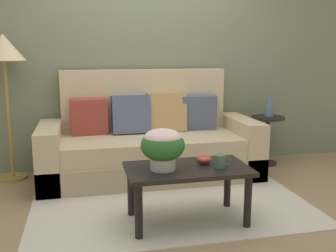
% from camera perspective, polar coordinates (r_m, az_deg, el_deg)
% --- Properties ---
extents(ground_plane, '(14.00, 14.00, 0.00)m').
position_cam_1_polar(ground_plane, '(3.61, 0.14, -10.95)').
color(ground_plane, '#997A56').
extents(wall_back, '(6.40, 0.12, 2.74)m').
position_cam_1_polar(wall_back, '(4.61, -3.48, 11.21)').
color(wall_back, slate).
rests_on(wall_back, ground).
extents(area_rug, '(2.41, 1.67, 0.01)m').
position_cam_1_polar(area_rug, '(3.60, 0.18, -10.94)').
color(area_rug, beige).
rests_on(area_rug, ground).
extents(couch, '(2.29, 0.91, 1.14)m').
position_cam_1_polar(couch, '(4.25, -2.74, -2.67)').
color(couch, tan).
rests_on(couch, ground).
extents(coffee_table, '(0.96, 0.54, 0.45)m').
position_cam_1_polar(coffee_table, '(3.09, 2.86, -7.29)').
color(coffee_table, black).
rests_on(coffee_table, ground).
extents(side_table, '(0.39, 0.39, 0.58)m').
position_cam_1_polar(side_table, '(4.80, 14.30, -0.77)').
color(side_table, black).
rests_on(side_table, ground).
extents(floor_lamp, '(0.43, 0.43, 1.52)m').
position_cam_1_polar(floor_lamp, '(4.32, -22.84, 9.52)').
color(floor_lamp, olive).
rests_on(floor_lamp, ground).
extents(potted_plant, '(0.34, 0.34, 0.32)m').
position_cam_1_polar(potted_plant, '(2.95, -0.77, -2.80)').
color(potted_plant, '#B7B2A8').
rests_on(potted_plant, coffee_table).
extents(coffee_mug, '(0.13, 0.08, 0.10)m').
position_cam_1_polar(coffee_mug, '(3.06, 7.64, -5.14)').
color(coffee_mug, '#3D664C').
rests_on(coffee_mug, coffee_table).
extents(snack_bowl, '(0.13, 0.13, 0.07)m').
position_cam_1_polar(snack_bowl, '(3.16, 5.31, -4.85)').
color(snack_bowl, '#B2382D').
rests_on(snack_bowl, coffee_table).
extents(table_vase, '(0.10, 0.10, 0.23)m').
position_cam_1_polar(table_vase, '(4.76, 14.55, 2.48)').
color(table_vase, slate).
rests_on(table_vase, side_table).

